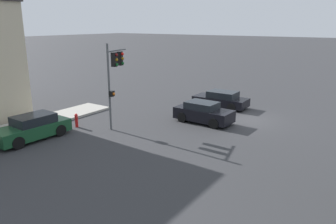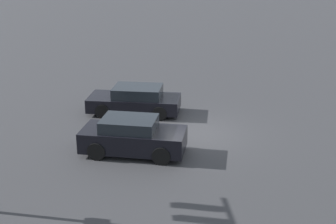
% 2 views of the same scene
% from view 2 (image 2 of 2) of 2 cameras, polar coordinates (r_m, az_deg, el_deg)
% --- Properties ---
extents(ground_plane, '(300.00, 300.00, 0.00)m').
position_cam_2_polar(ground_plane, '(20.36, 3.04, -2.56)').
color(ground_plane, '#333335').
extents(crossing_car_0, '(4.39, 2.03, 1.34)m').
position_cam_2_polar(crossing_car_0, '(22.59, -4.03, 1.43)').
color(crossing_car_0, black).
rests_on(crossing_car_0, ground_plane).
extents(crossing_car_1, '(4.05, 1.93, 1.45)m').
position_cam_2_polar(crossing_car_1, '(18.17, -4.33, -3.00)').
color(crossing_car_1, black).
rests_on(crossing_car_1, ground_plane).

